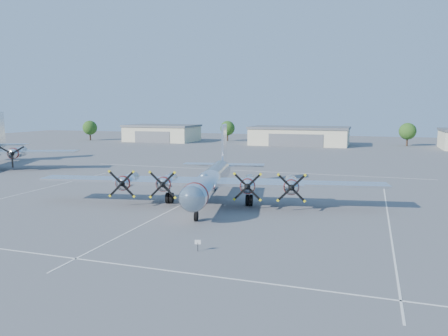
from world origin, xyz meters
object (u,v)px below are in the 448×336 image
(hangar_west, at_px, (162,133))
(tree_far_west, at_px, (90,128))
(tree_east, at_px, (408,131))
(tree_west, at_px, (228,128))
(hangar_center, at_px, (299,136))
(info_placard, at_px, (198,243))
(main_bomber_b29, at_px, (211,201))

(hangar_west, xyz_separation_m, tree_far_west, (-25.00, -3.96, 1.51))
(tree_east, bearing_deg, tree_west, 177.92)
(hangar_west, height_order, tree_east, tree_east)
(hangar_center, height_order, tree_east, tree_east)
(tree_far_west, height_order, info_placard, tree_far_west)
(hangar_west, relative_size, info_placard, 25.10)
(hangar_center, xyz_separation_m, info_placard, (7.80, -99.60, -2.08))
(hangar_center, relative_size, tree_east, 4.31)
(hangar_west, relative_size, tree_far_west, 3.40)
(info_placard, bearing_deg, hangar_west, 102.04)
(hangar_west, bearing_deg, tree_west, 21.89)
(tree_far_west, xyz_separation_m, tree_east, (100.00, 10.00, 0.00))
(main_bomber_b29, bearing_deg, hangar_west, 109.03)
(hangar_west, relative_size, tree_west, 3.40)
(tree_far_west, distance_m, info_placard, 123.34)
(tree_far_west, relative_size, tree_west, 1.00)
(tree_west, distance_m, tree_east, 55.04)
(hangar_center, bearing_deg, info_placard, -85.52)
(tree_west, relative_size, info_placard, 7.37)
(hangar_west, distance_m, tree_east, 75.26)
(hangar_west, bearing_deg, info_placard, -62.07)
(hangar_center, distance_m, main_bomber_b29, 82.42)
(tree_east, bearing_deg, hangar_west, -175.40)
(tree_west, height_order, info_placard, tree_west)
(hangar_center, bearing_deg, tree_east, 11.38)
(tree_far_west, height_order, tree_east, same)
(hangar_west, xyz_separation_m, tree_east, (75.00, 6.04, 1.51))
(tree_east, distance_m, info_placard, 108.00)
(tree_west, bearing_deg, tree_east, -2.08)
(tree_far_west, bearing_deg, info_placard, -50.87)
(main_bomber_b29, bearing_deg, tree_west, 95.97)
(tree_west, bearing_deg, tree_far_west, -165.07)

